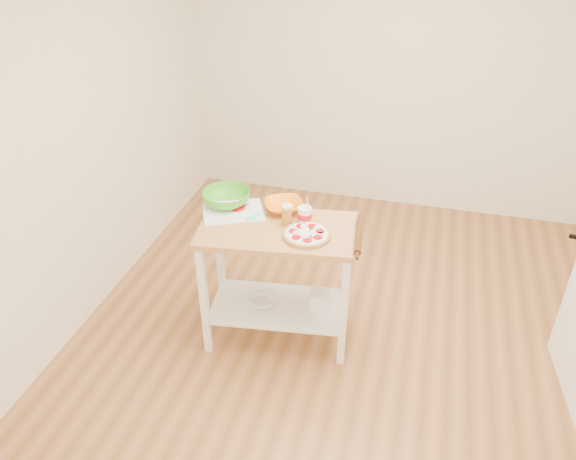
% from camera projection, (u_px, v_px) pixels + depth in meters
% --- Properties ---
extents(room_shell, '(4.04, 4.54, 2.74)m').
position_uv_depth(room_shell, '(370.00, 180.00, 3.19)').
color(room_shell, '#A76E3D').
rests_on(room_shell, ground).
extents(prep_island, '(1.07, 0.68, 0.90)m').
position_uv_depth(prep_island, '(278.00, 261.00, 3.75)').
color(prep_island, tan).
rests_on(prep_island, ground).
extents(pizza, '(0.30, 0.30, 0.05)m').
position_uv_depth(pizza, '(307.00, 234.00, 3.51)').
color(pizza, tan).
rests_on(pizza, prep_island).
extents(cutting_board, '(0.49, 0.44, 0.04)m').
position_uv_depth(cutting_board, '(233.00, 211.00, 3.77)').
color(cutting_board, white).
rests_on(cutting_board, prep_island).
extents(spatula, '(0.12, 0.13, 0.01)m').
position_uv_depth(spatula, '(256.00, 216.00, 3.70)').
color(spatula, '#46D0BD').
rests_on(spatula, cutting_board).
extents(knife, '(0.27, 0.09, 0.01)m').
position_uv_depth(knife, '(224.00, 205.00, 3.83)').
color(knife, silver).
rests_on(knife, cutting_board).
extents(orange_bowl, '(0.34, 0.34, 0.06)m').
position_uv_depth(orange_bowl, '(284.00, 206.00, 3.79)').
color(orange_bowl, orange).
rests_on(orange_bowl, prep_island).
extents(green_bowl, '(0.42, 0.42, 0.10)m').
position_uv_depth(green_bowl, '(226.00, 198.00, 3.84)').
color(green_bowl, green).
rests_on(green_bowl, prep_island).
extents(beer_pint, '(0.07, 0.07, 0.14)m').
position_uv_depth(beer_pint, '(287.00, 215.00, 3.61)').
color(beer_pint, '#B96F1E').
rests_on(beer_pint, prep_island).
extents(yogurt_tub, '(0.09, 0.09, 0.20)m').
position_uv_depth(yogurt_tub, '(305.00, 215.00, 3.63)').
color(yogurt_tub, white).
rests_on(yogurt_tub, prep_island).
extents(rolling_pin, '(0.09, 0.39, 0.04)m').
position_uv_depth(rolling_pin, '(359.00, 236.00, 3.48)').
color(rolling_pin, '#562B13').
rests_on(rolling_pin, prep_island).
extents(shelf_glass_bowl, '(0.22, 0.22, 0.06)m').
position_uv_depth(shelf_glass_bowl, '(262.00, 301.00, 3.94)').
color(shelf_glass_bowl, silver).
rests_on(shelf_glass_bowl, prep_island).
extents(shelf_bin, '(0.14, 0.14, 0.12)m').
position_uv_depth(shelf_bin, '(319.00, 299.00, 3.91)').
color(shelf_bin, white).
rests_on(shelf_bin, prep_island).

